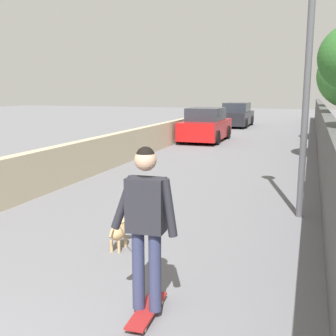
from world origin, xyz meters
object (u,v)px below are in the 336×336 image
(person_skateboarder, at_px, (146,216))
(lamp_post, at_px, (309,51))
(car_near, at_px, (206,126))
(skateboard, at_px, (147,310))
(car_far, at_px, (237,115))
(dog, at_px, (119,231))

(person_skateboarder, bearing_deg, lamp_post, -18.61)
(lamp_post, height_order, car_near, lamp_post)
(skateboard, relative_size, car_far, 0.19)
(car_far, bearing_deg, lamp_post, -166.82)
(car_near, bearing_deg, car_far, 0.00)
(skateboard, height_order, dog, dog)
(lamp_post, height_order, skateboard, lamp_post)
(lamp_post, bearing_deg, person_skateboarder, 161.39)
(person_skateboarder, bearing_deg, car_far, 7.55)
(dog, distance_m, car_near, 13.56)
(skateboard, distance_m, dog, 1.95)
(person_skateboarder, height_order, car_far, person_skateboarder)
(car_near, bearing_deg, dog, -171.49)
(lamp_post, distance_m, car_far, 19.86)
(car_near, relative_size, car_far, 0.92)
(person_skateboarder, height_order, dog, person_skateboarder)
(lamp_post, bearing_deg, car_near, 22.52)
(lamp_post, xyz_separation_m, skateboard, (-4.16, 1.40, -2.94))
(person_skateboarder, xyz_separation_m, car_far, (23.37, 3.10, -0.38))
(dog, bearing_deg, lamp_post, -44.26)
(person_skateboarder, distance_m, dog, 2.11)
(skateboard, relative_size, car_near, 0.21)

